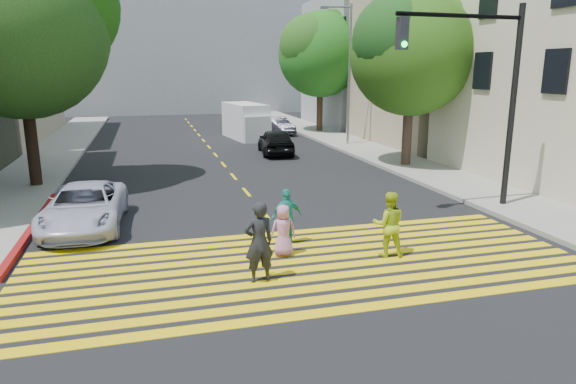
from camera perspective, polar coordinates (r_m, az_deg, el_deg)
name	(u,v)px	position (r m, az deg, el deg)	size (l,w,h in m)	color
ground	(324,286)	(11.35, 4.07, -10.35)	(120.00, 120.00, 0.00)	black
sidewalk_left	(59,149)	(32.47, -24.10, 4.38)	(3.00, 40.00, 0.15)	gray
sidewalk_right	(382,156)	(27.89, 10.41, 4.01)	(3.00, 60.00, 0.15)	gray
curb_red	(33,227)	(16.75, -26.45, -3.53)	(0.20, 8.00, 0.16)	maroon
crosswalk	(307,264)	(12.46, 2.12, -8.05)	(13.40, 5.30, 0.01)	yellow
lane_line	(206,144)	(32.78, -9.09, 5.34)	(0.12, 34.40, 0.01)	yellow
building_right_tan	(454,62)	(34.21, 17.93, 13.60)	(10.00, 10.00, 10.00)	tan
building_right_grey	(377,63)	(43.86, 9.91, 13.89)	(10.00, 10.00, 10.00)	gray
backdrop_block	(177,55)	(57.89, -12.26, 14.65)	(30.00, 8.00, 12.00)	gray
tree_left	(20,21)	(22.14, -27.60, 16.46)	(7.75, 7.46, 9.31)	black
tree_right_near	(413,46)	(24.88, 13.69, 15.44)	(6.72, 6.46, 8.24)	#35231C
tree_right_far	(321,50)	(38.01, 3.70, 15.49)	(7.55, 7.40, 8.73)	black
pedestrian_man	(259,242)	(11.25, -3.25, -5.57)	(0.67, 0.44, 1.82)	black
pedestrian_woman	(389,224)	(13.00, 11.13, -3.54)	(0.80, 0.63, 1.66)	#AEC81E
pedestrian_child	(283,230)	(12.84, -0.53, -4.29)	(0.64, 0.42, 1.31)	#C377AC
pedestrian_extra	(287,217)	(13.65, -0.13, -2.76)	(0.89, 0.37, 1.51)	teal
white_sedan	(84,207)	(16.17, -21.68, -1.57)	(2.13, 4.61, 1.28)	silver
dark_car_near	(276,141)	(28.25, -1.37, 5.65)	(1.67, 4.16, 1.42)	black
silver_car	(240,119)	(41.99, -5.40, 8.10)	(1.80, 4.43, 1.29)	#A7A7A7
dark_car_parked	(278,126)	(36.94, -1.15, 7.36)	(1.28, 3.68, 1.21)	#23232E
white_van	(246,122)	(34.67, -4.64, 7.74)	(2.50, 5.14, 2.33)	white
traffic_signal	(483,80)	(17.51, 20.90, 11.57)	(4.48, 0.52, 6.57)	black
street_lamp	(347,66)	(31.27, 6.54, 13.70)	(1.85, 0.54, 8.22)	gray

